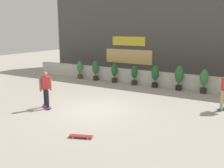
{
  "coord_description": "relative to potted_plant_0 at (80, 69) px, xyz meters",
  "views": [
    {
      "loc": [
        6.21,
        -9.18,
        3.61
      ],
      "look_at": [
        0.0,
        1.5,
        0.9
      ],
      "focal_mm": 41.14,
      "sensor_mm": 36.0,
      "label": 1
    }
  ],
  "objects": [
    {
      "name": "skateboard_near_camera",
      "position": [
        6.35,
        -8.32,
        -0.63
      ],
      "size": [
        0.82,
        0.47,
        0.08
      ],
      "color": "maroon",
      "rests_on": "ground"
    },
    {
      "name": "potted_plant_2",
      "position": [
        2.9,
        0.0,
        0.03
      ],
      "size": [
        0.41,
        0.41,
        1.3
      ],
      "color": "#2D2823",
      "rests_on": "ground"
    },
    {
      "name": "potted_plant_1",
      "position": [
        1.38,
        -0.0,
        0.09
      ],
      "size": [
        0.45,
        0.45,
        1.36
      ],
      "color": "#2D2823",
      "rests_on": "ground"
    },
    {
      "name": "planter_wall",
      "position": [
        5.07,
        0.45,
        -0.24
      ],
      "size": [
        18.0,
        0.4,
        0.9
      ],
      "primitive_type": "cube",
      "color": "beige",
      "rests_on": "ground"
    },
    {
      "name": "potted_plant_0",
      "position": [
        0.0,
        0.0,
        0.0
      ],
      "size": [
        0.4,
        0.4,
        1.26
      ],
      "color": "brown",
      "rests_on": "ground"
    },
    {
      "name": "skater_by_wall_right",
      "position": [
        2.98,
        -6.46,
        0.25
      ],
      "size": [
        0.79,
        0.57,
        1.7
      ],
      "color": "#72338C",
      "rests_on": "ground"
    },
    {
      "name": "ground_plane",
      "position": [
        5.07,
        -5.55,
        -0.69
      ],
      "size": [
        48.0,
        48.0,
        0.0
      ],
      "primitive_type": "plane",
      "color": "#A8A093"
    },
    {
      "name": "potted_plant_3",
      "position": [
        4.37,
        0.0,
        -0.0
      ],
      "size": [
        0.39,
        0.39,
        1.25
      ],
      "color": "#2D2823",
      "rests_on": "ground"
    },
    {
      "name": "potted_plant_4",
      "position": [
        5.78,
        -0.0,
        0.09
      ],
      "size": [
        0.45,
        0.45,
        1.37
      ],
      "color": "black",
      "rests_on": "ground"
    },
    {
      "name": "potted_plant_6",
      "position": [
        8.67,
        -0.0,
        0.09
      ],
      "size": [
        0.45,
        0.45,
        1.37
      ],
      "color": "#2D2823",
      "rests_on": "ground"
    },
    {
      "name": "potted_plant_5",
      "position": [
        7.27,
        -0.0,
        0.16
      ],
      "size": [
        0.5,
        0.5,
        1.47
      ],
      "color": "black",
      "rests_on": "ground"
    },
    {
      "name": "building_backdrop",
      "position": [
        5.06,
        4.45,
        2.56
      ],
      "size": [
        20.0,
        2.08,
        6.5
      ],
      "color": "#4C4947",
      "rests_on": "ground"
    }
  ]
}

